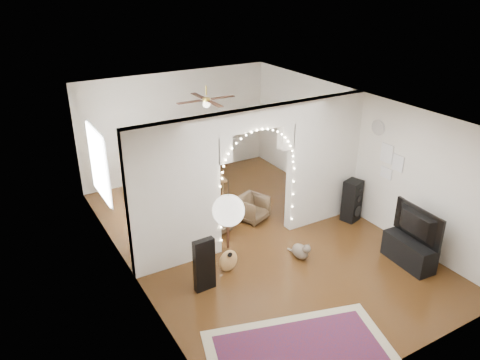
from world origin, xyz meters
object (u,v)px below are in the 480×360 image
floor_speaker (352,201)px  dining_chair_left (252,208)px  dining_chair_right (215,220)px  bookcase (180,166)px  dining_table (196,180)px  acoustic_guitar (228,252)px  media_console (409,252)px

floor_speaker → dining_chair_left: size_ratio=1.54×
dining_chair_right → dining_chair_left: bearing=-15.5°
bookcase → dining_chair_left: size_ratio=2.32×
dining_table → dining_chair_left: bearing=-44.8°
dining_table → dining_chair_left: size_ratio=2.20×
acoustic_guitar → bookcase: size_ratio=0.66×
acoustic_guitar → dining_chair_right: bearing=64.8°
acoustic_guitar → floor_speaker: bearing=-1.4°
acoustic_guitar → dining_table: (0.56, 2.50, 0.29)m
acoustic_guitar → dining_chair_left: acoustic_guitar is taller
acoustic_guitar → dining_chair_left: (1.37, 1.40, -0.12)m
floor_speaker → dining_chair_right: size_ratio=1.55×
floor_speaker → dining_chair_right: floor_speaker is taller
media_console → dining_table: dining_table is taller
acoustic_guitar → bookcase: bookcase is taller
acoustic_guitar → dining_chair_left: bearing=38.5°
dining_chair_left → dining_chair_right: 0.93m
media_console → dining_chair_left: 3.27m
dining_table → dining_chair_right: (-0.12, -1.14, -0.41)m
dining_table → dining_chair_right: size_ratio=2.22×
floor_speaker → dining_chair_left: bearing=132.7°
bookcase → dining_chair_right: size_ratio=2.34×
dining_chair_right → media_console: bearing=-66.3°
acoustic_guitar → dining_table: 2.58m
acoustic_guitar → dining_chair_right: 1.44m
dining_chair_right → acoustic_guitar: bearing=-126.2°
dining_table → dining_chair_left: 1.42m
bookcase → floor_speaker: bearing=-25.2°
floor_speaker → dining_table: floor_speaker is taller
bookcase → dining_chair_right: bearing=-69.4°
floor_speaker → dining_table: (-2.63, 2.17, 0.23)m
acoustic_guitar → dining_chair_right: acoustic_guitar is taller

